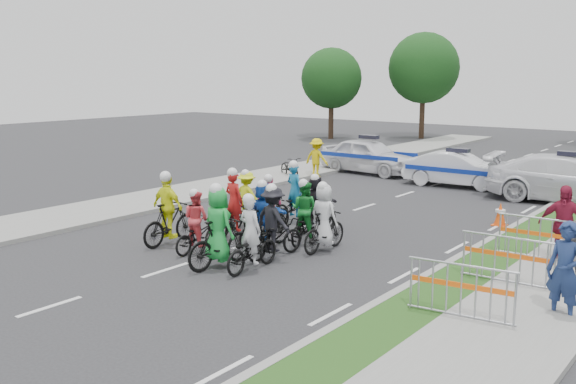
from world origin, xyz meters
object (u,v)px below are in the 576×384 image
Objects in this scene: barrier_1 at (507,262)px; rider_11 at (316,207)px; rider_4 at (274,229)px; rider_10 at (247,204)px; rider_1 at (219,235)px; rider_3 at (169,216)px; tree_0 at (331,78)px; rider_8 at (305,219)px; tree_3 at (424,68)px; rider_6 at (235,214)px; rider_12 at (295,202)px; barrier_0 at (461,294)px; spectator_2 at (563,225)px; police_car_1 at (457,169)px; police_car_2 at (570,179)px; spectator_1 at (576,257)px; parked_bike at (290,167)px; rider_2 at (197,228)px; spectator_0 at (565,272)px; rider_0 at (251,245)px; police_car_0 at (369,156)px; marshal_hiviz at (317,158)px; rider_7 at (324,224)px; cone_0 at (500,214)px; barrier_2 at (539,240)px; rider_9 at (270,210)px; rider_5 at (264,219)px.

rider_11 is at bearing 165.49° from barrier_1.
rider_10 is (-2.77, 2.21, -0.06)m from rider_4.
rider_1 is 1.18× the size of rider_10.
rider_3 is 4.21m from rider_11.
tree_0 is (-20.70, 24.41, 3.63)m from barrier_1.
rider_8 is at bearing 121.46° from rider_11.
rider_10 is at bearing -74.58° from tree_3.
rider_1 reaches higher than rider_10.
rider_1 is at bearing 128.17° from rider_6.
rider_12 reaches higher than barrier_0.
tree_3 is at bearing 121.77° from spectator_2.
rider_1 is 1.01× the size of barrier_1.
police_car_2 reaches higher than police_car_1.
spectator_1 is 0.88× the size of parked_bike.
rider_12 is 0.47× the size of police_car_1.
rider_3 is 1.17× the size of rider_11.
tree_0 reaches higher than rider_10.
spectator_0 is (8.68, 0.79, 0.31)m from rider_2.
rider_6 is 2.06m from rider_8.
police_car_2 is 8.32m from spectator_2.
tree_0 is at bearing -48.66° from rider_12.
police_car_1 is at bearing -89.03° from rider_0.
police_car_0 is 2.33× the size of barrier_1.
tree_3 is (-9.66, 26.85, 4.16)m from rider_11.
tree_0 is (-8.97, 14.64, 3.33)m from marshal_hiviz.
police_car_2 reaches higher than police_car_0.
marshal_hiviz is at bearing 150.15° from spectator_0.
rider_2 is at bearing 40.43° from rider_7.
barrier_2 is at bearing -57.58° from cone_0.
barrier_1 is 0.32× the size of tree_0.
rider_1 is at bearing 112.68° from rider_9.
police_car_1 is 10.86m from spectator_2.
rider_2 is 14.61m from police_car_0.
police_car_0 is (-3.30, 14.23, 0.17)m from rider_2.
rider_10 is 0.92× the size of spectator_0.
rider_3 reaches higher than rider_11.
rider_11 is 27.37m from tree_0.
rider_10 is 1.01× the size of rider_11.
spectator_2 is at bearing -50.66° from cone_0.
rider_3 is at bearing -165.82° from spectator_0.
marshal_hiviz reaches higher than spectator_1.
rider_5 is 0.91× the size of barrier_1.
rider_11 is at bearing -81.84° from rider_5.
rider_2 is 2.91m from rider_8.
rider_11 is at bearing 146.13° from barrier_0.
rider_12 reaches higher than barrier_2.
rider_0 is at bearing -59.80° from tree_0.
barrier_0 is 0.32× the size of tree_0.
rider_10 reaches higher than police_car_1.
barrier_1 is at bearing -166.52° from rider_2.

